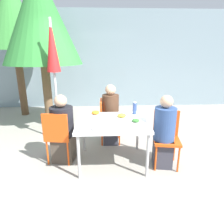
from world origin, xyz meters
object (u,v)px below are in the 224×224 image
chair_far (106,118)px  tree_behind_left (12,14)px  tree_behind_right (40,18)px  chair_left (58,133)px  salad_bowl (99,128)px  person_right (164,134)px  closed_umbrella (53,58)px  drinking_cup (81,129)px  bottle (135,108)px  chair_right (166,134)px  person_far (111,116)px  person_left (63,131)px

chair_far → tree_behind_left: 3.73m
tree_behind_right → tree_behind_left: bearing=135.8°
chair_left → salad_bowl: (0.66, -0.41, 0.24)m
salad_bowl → person_right: bearing=13.4°
closed_umbrella → tree_behind_right: 1.28m
chair_far → drinking_cup: size_ratio=10.33×
drinking_cup → tree_behind_right: tree_behind_right is taller
person_right → bottle: 0.68m
person_right → chair_far: bearing=-36.9°
chair_right → bottle: 0.69m
chair_right → chair_far: size_ratio=1.00×
chair_left → bottle: (1.28, 0.31, 0.32)m
person_right → chair_far: size_ratio=1.33×
person_far → closed_umbrella: closed_umbrella is taller
drinking_cup → person_left: bearing=123.9°
closed_umbrella → person_far: bearing=-8.9°
salad_bowl → tree_behind_left: tree_behind_left is taller
drinking_cup → chair_left: bearing=132.2°
tree_behind_right → drinking_cup: bearing=-65.5°
chair_left → drinking_cup: (0.42, -0.46, 0.25)m
chair_right → drinking_cup: 1.38m
person_left → person_right: person_right is taller
closed_umbrella → tree_behind_left: (-1.37, 1.83, 1.00)m
person_right → salad_bowl: size_ratio=7.17×
chair_far → closed_umbrella: closed_umbrella is taller
tree_behind_left → person_right: bearing=-41.7°
chair_left → person_left: person_left is taller
person_right → tree_behind_right: (-2.26, 1.94, 1.92)m
chair_right → person_right: (-0.06, -0.07, 0.03)m
person_right → drinking_cup: (-1.25, -0.29, 0.22)m
chair_right → bottle: bottle is taller
chair_far → tree_behind_right: tree_behind_right is taller
person_right → tree_behind_left: 4.80m
person_right → closed_umbrella: bearing=-19.8°
chair_left → drinking_cup: chair_left is taller
person_far → bottle: bearing=46.7°
closed_umbrella → tree_behind_right: (-0.41, 0.91, 0.80)m
chair_right → chair_far: (-0.94, 0.84, 0.00)m
chair_right → drinking_cup: size_ratio=10.33×
closed_umbrella → salad_bowl: bearing=-56.5°
person_far → person_left: bearing=-52.0°
chair_right → closed_umbrella: bearing=-17.3°
person_right → bottle: size_ratio=5.34×
chair_far → person_far: 0.11m
closed_umbrella → salad_bowl: (0.84, -1.27, -0.91)m
drinking_cup → tree_behind_left: 4.18m
person_left → drinking_cup: bearing=-48.3°
drinking_cup → tree_behind_left: size_ratio=0.02×
chair_far → tree_behind_left: size_ratio=0.24×
chair_left → bottle: bottle is taller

